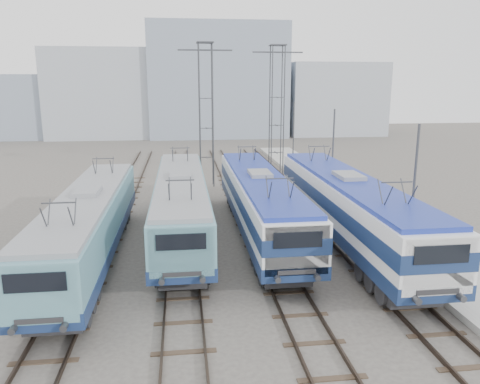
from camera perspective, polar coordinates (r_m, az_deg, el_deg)
name	(u,v)px	position (r m, az deg, el deg)	size (l,w,h in m)	color
ground	(236,296)	(20.27, -0.43, -12.58)	(160.00, 160.00, 0.00)	#514C47
platform	(386,227)	(30.16, 17.37, -4.11)	(4.00, 70.00, 0.30)	#9E9E99
locomotive_far_left	(89,222)	(24.03, -17.98, -3.50)	(2.76, 17.42, 3.28)	navy
locomotive_center_left	(181,202)	(26.72, -7.19, -1.19)	(2.82, 17.79, 3.35)	navy
locomotive_center_right	(260,199)	(26.80, 2.47, -0.89)	(2.84, 17.97, 3.38)	navy
locomotive_far_right	(349,204)	(25.96, 13.09, -1.47)	(2.97, 18.79, 3.53)	navy
catenary_tower_west	(206,109)	(40.24, -4.16, 10.09)	(4.50, 1.20, 12.00)	#3F4247
catenary_tower_east	(277,107)	(43.05, 4.50, 10.29)	(4.50, 1.20, 12.00)	#3F4247
mast_front	(413,199)	(23.41, 20.34, -0.76)	(0.12, 0.12, 7.00)	#3F4247
mast_mid	(333,158)	(34.28, 11.21, 4.04)	(0.12, 0.12, 7.00)	#3F4247
mast_rear	(293,139)	(45.72, 6.52, 6.46)	(0.12, 0.12, 7.00)	#3F4247
building_west	(107,94)	(81.02, -15.88, 11.46)	(18.00, 12.00, 14.00)	#A0A8B3
building_center	(217,81)	(80.36, -2.83, 13.35)	(22.00, 14.00, 18.00)	#8491A3
building_east	(332,99)	(84.32, 11.14, 11.08)	(16.00, 12.00, 12.00)	#A0A8B3
building_far_west	(6,107)	(84.92, -26.66, 9.28)	(14.00, 10.00, 10.00)	#8491A3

